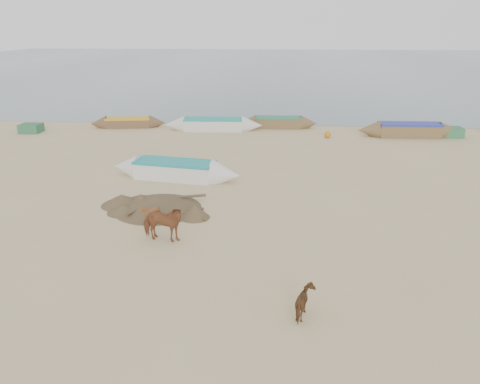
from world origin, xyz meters
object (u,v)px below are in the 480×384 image
calf_right (306,303)px  near_canoe (175,170)px  calf_front (150,214)px  cow_adult (162,224)px

calf_right → near_canoe: (-5.83, 11.22, 0.04)m
calf_right → calf_front: bearing=33.1°
calf_front → calf_right: (5.62, -5.66, 0.01)m
cow_adult → calf_right: (4.75, -4.15, -0.26)m
near_canoe → calf_right: bearing=-52.7°
calf_front → near_canoe: size_ratio=0.12×
cow_adult → calf_front: 1.77m
calf_front → near_canoe: (-0.21, 5.57, 0.05)m
near_canoe → calf_front: bearing=-78.0°
cow_adult → calf_front: (-0.87, 1.51, -0.27)m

